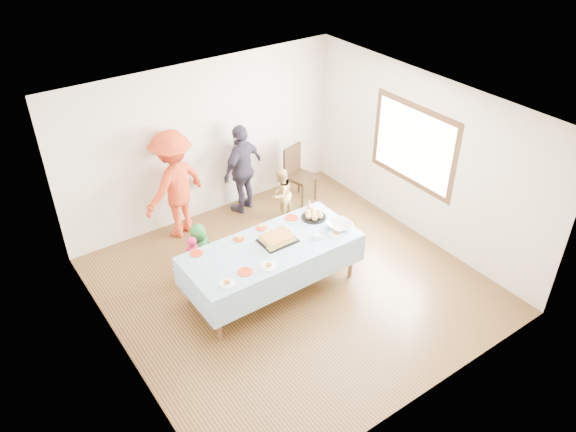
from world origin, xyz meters
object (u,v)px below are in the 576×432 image
Objects in this scene: birthday_cake at (278,239)px; dining_chair at (297,171)px; party_table at (272,249)px; adult_left at (174,184)px.

dining_chair is (1.65, 1.80, -0.25)m from birthday_cake.
birthday_cake reaches higher than party_table.
party_table is at bearing -149.38° from dining_chair.
adult_left is (-2.23, 0.26, 0.34)m from dining_chair.
adult_left is at bearing 105.72° from birthday_cake.
birthday_cake is 0.49× the size of dining_chair.
dining_chair is at bearing 154.08° from adult_left.
adult_left is (-0.45, 2.11, 0.19)m from party_table.
birthday_cake is at bearing 19.06° from party_table.
dining_chair is (1.78, 1.84, -0.15)m from party_table.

